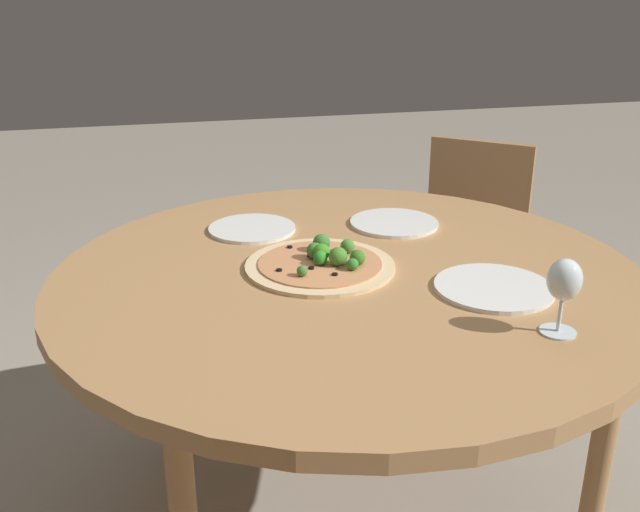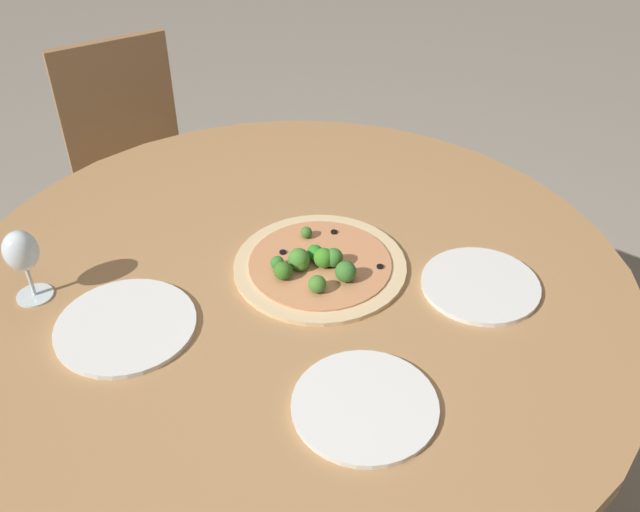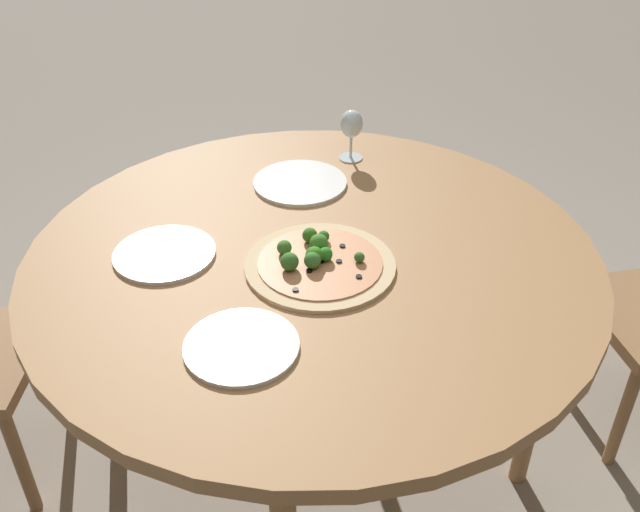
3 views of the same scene
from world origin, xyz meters
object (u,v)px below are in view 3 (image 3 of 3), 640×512
(pizza, at_px, (318,261))
(wine_glass, at_px, (351,126))
(plate_near, at_px, (164,254))
(plate_side, at_px, (241,346))
(plate_far, at_px, (300,183))

(pizza, relative_size, wine_glass, 2.32)
(wine_glass, xyz_separation_m, plate_near, (-0.09, 0.68, -0.10))
(pizza, xyz_separation_m, plate_side, (-0.12, 0.30, -0.01))
(plate_side, bearing_deg, plate_near, -7.17)
(wine_glass, xyz_separation_m, plate_far, (-0.03, 0.21, -0.10))
(plate_side, bearing_deg, pizza, -68.26)
(wine_glass, bearing_deg, pizza, 129.84)
(wine_glass, distance_m, plate_far, 0.24)
(pizza, bearing_deg, plate_far, -32.95)
(plate_near, distance_m, plate_side, 0.39)
(plate_near, bearing_deg, plate_side, 172.83)
(plate_side, bearing_deg, plate_far, -48.80)
(pizza, distance_m, plate_near, 0.37)
(plate_far, relative_size, plate_side, 1.11)
(plate_near, relative_size, plate_far, 0.93)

